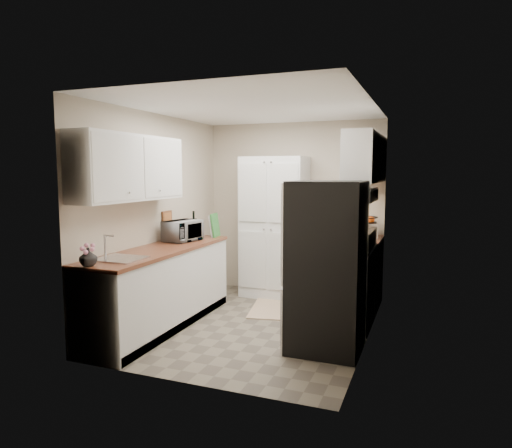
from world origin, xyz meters
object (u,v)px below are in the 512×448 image
object	(u,v)px
microwave	(183,231)
wine_bottle	(194,226)
pantry_cabinet	(274,227)
refrigerator	(327,266)
electric_range	(344,285)
toaster_oven	(365,230)

from	to	relation	value
microwave	wine_bottle	size ratio (longest dim) A/B	1.42
pantry_cabinet	wine_bottle	distance (m)	1.23
refrigerator	microwave	xyz separation A→B (m)	(-1.96, 0.55, 0.20)
electric_range	wine_bottle	xyz separation A→B (m)	(-1.97, -0.01, 0.61)
refrigerator	microwave	world-z (taller)	refrigerator
pantry_cabinet	wine_bottle	bearing A→B (deg)	-130.17
microwave	toaster_oven	bearing A→B (deg)	-51.65
pantry_cabinet	refrigerator	distance (m)	2.07
pantry_cabinet	microwave	xyz separation A→B (m)	(-0.82, -1.17, 0.05)
pantry_cabinet	refrigerator	world-z (taller)	pantry_cabinet
toaster_oven	refrigerator	bearing A→B (deg)	-111.46
electric_range	toaster_oven	bearing A→B (deg)	82.99
wine_bottle	refrigerator	bearing A→B (deg)	-22.14
wine_bottle	microwave	bearing A→B (deg)	-96.68
microwave	toaster_oven	xyz separation A→B (m)	(2.10, 1.12, -0.03)
refrigerator	pantry_cabinet	bearing A→B (deg)	123.46
pantry_cabinet	microwave	world-z (taller)	pantry_cabinet
refrigerator	toaster_oven	bearing A→B (deg)	85.15
refrigerator	wine_bottle	distance (m)	2.10
toaster_oven	wine_bottle	bearing A→B (deg)	-173.50
microwave	toaster_oven	size ratio (longest dim) A/B	1.33
pantry_cabinet	electric_range	distance (m)	1.58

